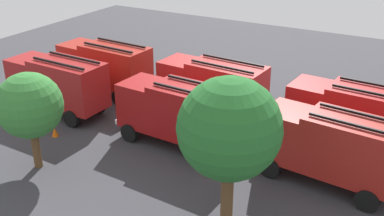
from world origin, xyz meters
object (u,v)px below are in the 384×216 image
Objects in this scene: tree_1 at (29,106)px; traffic_cone_2 at (55,132)px; fire_truck_1 at (212,85)px; fire_truck_2 at (105,65)px; traffic_cone_0 at (275,104)px; traffic_cone_1 at (271,103)px; firefighter_0 at (179,76)px; fire_truck_5 at (57,82)px; fire_truck_4 at (178,111)px; tree_0 at (229,129)px; fire_truck_3 at (333,145)px; fire_truck_0 at (352,113)px.

tree_1 is 4.77m from traffic_cone_2.
fire_truck_1 is 8.53m from fire_truck_2.
traffic_cone_0 is 0.39m from traffic_cone_1.
fire_truck_2 reaches higher than traffic_cone_1.
tree_1 is (0.83, 13.29, 2.53)m from firefighter_0.
fire_truck_1 is at bearing -151.79° from fire_truck_5.
fire_truck_5 is 14.32m from traffic_cone_1.
tree_1 reaches higher than traffic_cone_1.
fire_truck_1 is 4.09× the size of firefighter_0.
fire_truck_2 is 10.25× the size of traffic_cone_1.
fire_truck_5 is at bearing 31.04° from traffic_cone_0.
fire_truck_5 is (0.55, 4.18, 0.00)m from fire_truck_2.
tree_0 reaches higher than fire_truck_4.
fire_truck_3 is 13.13× the size of traffic_cone_2.
tree_1 is 7.08× the size of traffic_cone_0.
tree_1 is at bearing 29.59° from fire_truck_3.
fire_truck_1 is at bearing -59.36° from tree_0.
fire_truck_3 is (0.00, 4.30, 0.00)m from fire_truck_0.
tree_0 is at bearing -63.91° from firefighter_0.
fire_truck_0 is 10.30× the size of traffic_cone_1.
fire_truck_1 is 10.29× the size of traffic_cone_1.
fire_truck_2 is 12.40m from traffic_cone_0.
fire_truck_2 is 9.61m from fire_truck_4.
tree_1 is at bearing 50.82° from fire_truck_4.
fire_truck_2 reaches higher than traffic_cone_2.
traffic_cone_0 is at bearing -161.49° from fire_truck_2.
tree_0 is at bearing 150.09° from fire_truck_2.
fire_truck_3 is (-17.29, 3.95, 0.00)m from fire_truck_2.
traffic_cone_0 is (-7.59, 0.07, -0.64)m from firefighter_0.
fire_truck_1 is 1.00× the size of fire_truck_2.
fire_truck_2 is 0.99× the size of fire_truck_3.
fire_truck_4 is (-8.66, 4.18, 0.00)m from fire_truck_2.
fire_truck_5 is 4.06× the size of firefighter_0.
fire_truck_0 is 1.01× the size of fire_truck_5.
fire_truck_0 is 6.82m from traffic_cone_1.
fire_truck_2 is 12.95× the size of traffic_cone_2.
tree_0 is (-5.60, 9.46, 2.39)m from fire_truck_1.
fire_truck_2 is at bearing 5.83° from fire_truck_1.
firefighter_0 is at bearing -138.72° from fire_truck_2.
traffic_cone_1 is (0.37, -0.13, -0.02)m from traffic_cone_0.
fire_truck_4 is 7.77m from traffic_cone_2.
fire_truck_0 is 17.30m from fire_truck_2.
tree_1 reaches higher than traffic_cone_0.
firefighter_0 reaches higher than traffic_cone_1.
tree_1 is (-3.96, 5.77, 1.39)m from fire_truck_5.
traffic_cone_0 is 1.32× the size of traffic_cone_2.
traffic_cone_0 is at bearing -46.67° from fire_truck_3.
fire_truck_2 is 1.00× the size of fire_truck_4.
fire_truck_0 is 4.30m from fire_truck_3.
fire_truck_2 is at bearing 5.24° from fire_truck_0.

